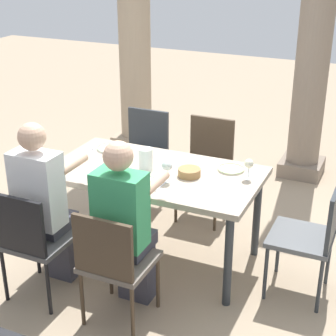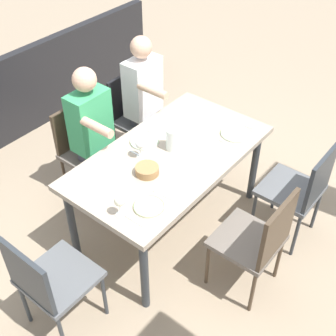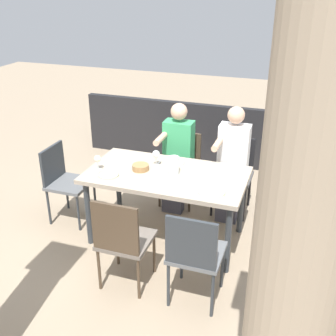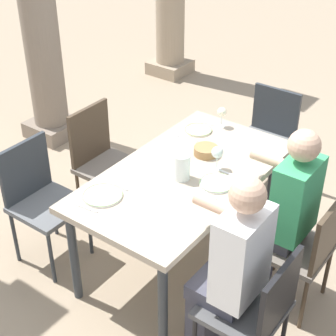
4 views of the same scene
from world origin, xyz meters
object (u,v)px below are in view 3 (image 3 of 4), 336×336
chair_head_east (64,178)px  wine_glass_2 (97,159)px  chair_mid_north (122,238)px  diner_woman_green (177,155)px  chair_west_south (234,170)px  wine_glass_1 (156,154)px  chair_west_north (195,252)px  stone_column_near (296,278)px  dining_table (166,180)px  water_pitcher (174,166)px  diner_man_white (232,161)px  plate_0 (212,192)px  plate_1 (173,163)px  bread_basket (141,167)px  chair_mid_south (181,163)px  plate_2 (108,175)px

chair_head_east → wine_glass_2: bearing=164.6°
chair_mid_north → diner_woman_green: bearing=-89.9°
chair_west_south → chair_mid_north: bearing=69.3°
wine_glass_1 → chair_head_east: bearing=7.8°
chair_west_north → chair_west_south: chair_west_north is taller
stone_column_near → chair_head_east: bearing=-40.7°
chair_mid_north → wine_glass_2: size_ratio=5.77×
chair_west_north → chair_head_east: bearing=-26.0°
dining_table → chair_west_south: 1.04m
wine_glass_1 → water_pitcher: water_pitcher is taller
chair_mid_north → water_pitcher: size_ratio=5.12×
diner_man_white → stone_column_near: (-0.76, 2.85, 0.80)m
plate_0 → plate_1: same height
chair_west_south → chair_head_east: 1.97m
dining_table → bread_basket: size_ratio=9.53×
diner_woman_green → water_pitcher: 0.70m
chair_mid_south → plate_0: 1.32m
plate_1 → wine_glass_2: 0.80m
stone_column_near → plate_1: 2.84m
plate_0 → plate_2: 1.06m
chair_west_south → chair_mid_north: chair_mid_north is taller
chair_mid_north → chair_mid_south: chair_mid_north is taller
chair_mid_south → water_pitcher: size_ratio=4.79×
wine_glass_1 → plate_2: size_ratio=0.82×
wine_glass_2 → water_pitcher: 0.78m
bread_basket → water_pitcher: bearing=-173.9°
dining_table → diner_man_white: diner_man_white is taller
chair_mid_north → plate_1: (-0.10, -1.11, 0.26)m
chair_mid_south → stone_column_near: (-1.41, 3.03, 1.00)m
chair_mid_south → plate_2: size_ratio=4.16×
chair_mid_south → wine_glass_2: size_ratio=5.40×
plate_2 → water_pitcher: bearing=-155.7°
bread_basket → plate_2: bearing=42.7°
stone_column_near → bread_basket: size_ratio=17.91×
dining_table → bread_basket: 0.30m
dining_table → wine_glass_1: size_ratio=9.57×
diner_man_white → diner_woman_green: bearing=-0.2°
chair_west_north → wine_glass_2: size_ratio=5.71×
dining_table → stone_column_near: size_ratio=0.53×
bread_basket → plate_1: bearing=-136.1°
diner_man_white → plate_0: 0.94m
plate_1 → dining_table: bearing=91.9°
chair_mid_south → wine_glass_1: bearing=85.4°
wine_glass_2 → stone_column_near: bearing=134.6°
water_pitcher → diner_woman_green: bearing=-74.7°
chair_head_east → water_pitcher: 1.34m
chair_west_south → plate_0: chair_west_south is taller
plate_0 → wine_glass_2: wine_glass_2 is taller
wine_glass_1 → plate_2: wine_glass_1 is taller
chair_west_north → chair_west_south: size_ratio=1.04×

